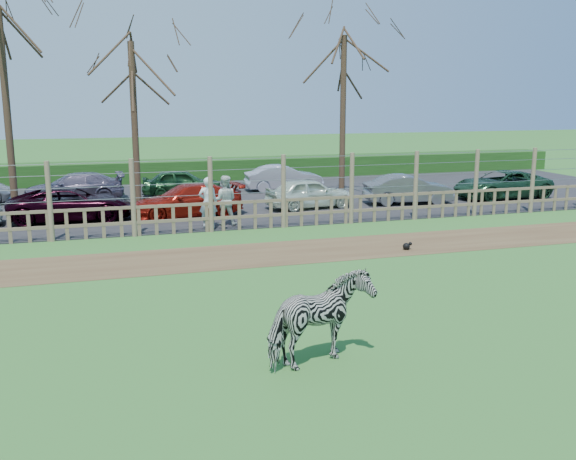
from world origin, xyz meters
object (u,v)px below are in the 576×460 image
object	(u,v)px
car_6	(502,185)
visitor_b	(225,200)
visitor_a	(208,202)
car_3	(187,200)
tree_left	(3,62)
car_9	(74,187)
car_10	(182,183)
car_4	(309,193)
tree_mid	(133,85)
tree_right	(344,77)
crow	(407,246)
car_11	(284,178)
car_2	(71,204)
zebra	(320,320)
car_5	(408,189)

from	to	relation	value
car_6	visitor_b	bearing A→B (deg)	-82.21
visitor_a	car_3	xyz separation A→B (m)	(-0.40, 2.25, -0.26)
car_3	tree_left	bearing A→B (deg)	-113.30
car_9	car_10	distance (m)	4.59
tree_left	car_9	world-z (taller)	tree_left
car_4	car_6	distance (m)	8.86
tree_left	tree_mid	distance (m)	4.67
tree_right	car_3	size ratio (longest dim) A/B	1.78
crow	car_10	world-z (taller)	car_10
visitor_a	car_6	world-z (taller)	visitor_a
tree_right	visitor_b	world-z (taller)	tree_right
crow	car_4	world-z (taller)	car_4
tree_right	car_6	world-z (taller)	tree_right
crow	tree_mid	bearing A→B (deg)	125.91
car_3	car_11	distance (m)	7.56
tree_left	car_4	world-z (taller)	tree_left
visitor_b	car_11	bearing A→B (deg)	-104.73
visitor_a	car_11	xyz separation A→B (m)	(4.91, 7.62, -0.26)
tree_left	car_3	xyz separation A→B (m)	(6.10, -1.70, -4.98)
car_2	car_11	xyz separation A→B (m)	(9.41, 4.96, 0.00)
visitor_a	car_9	distance (m)	8.43
car_3	car_4	bearing A→B (deg)	87.47
tree_mid	car_6	xyz separation A→B (m)	(15.40, -2.32, -4.23)
tree_left	visitor_b	bearing A→B (deg)	-27.32
crow	car_6	distance (m)	11.18
tree_left	zebra	size ratio (longest dim) A/B	4.20
car_5	car_9	bearing A→B (deg)	78.72
car_5	car_6	xyz separation A→B (m)	(4.59, 0.12, 0.00)
tree_right	car_10	xyz separation A→B (m)	(-6.92, 1.84, -4.60)
zebra	visitor_b	bearing A→B (deg)	-25.25
tree_left	car_10	bearing A→B (deg)	26.89
tree_left	tree_mid	xyz separation A→B (m)	(4.50, 1.00, -0.75)
visitor_b	car_10	xyz separation A→B (m)	(-0.55, 7.02, -0.26)
car_4	car_5	world-z (taller)	same
car_4	car_9	bearing A→B (deg)	57.75
tree_right	car_10	world-z (taller)	tree_right
car_10	car_9	bearing A→B (deg)	97.22
zebra	car_11	world-z (taller)	zebra
tree_mid	car_4	size ratio (longest dim) A/B	1.94
car_3	car_9	world-z (taller)	same
car_2	car_5	distance (m)	13.31
tree_left	visitor_b	size ratio (longest dim) A/B	4.57
car_4	car_6	bearing A→B (deg)	-96.72
car_4	car_5	xyz separation A→B (m)	(4.27, -0.19, 0.00)
car_2	car_3	xyz separation A→B (m)	(4.10, -0.41, 0.00)
car_4	car_6	size ratio (longest dim) A/B	0.82
car_6	car_9	xyz separation A→B (m)	(-17.91, 4.49, 0.00)
tree_mid	car_11	size ratio (longest dim) A/B	1.87
tree_right	car_3	world-z (taller)	tree_right
crow	zebra	bearing A→B (deg)	-126.63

